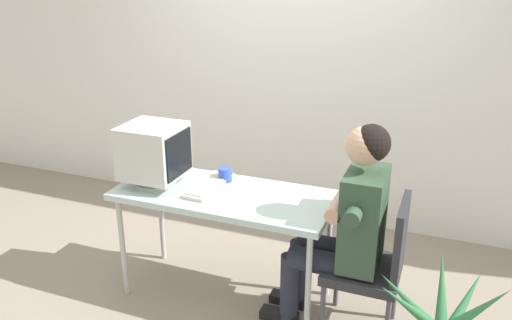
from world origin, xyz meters
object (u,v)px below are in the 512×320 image
(keyboard, at_px, (209,185))
(office_chair, at_px, (375,262))
(crt_monitor, at_px, (154,152))
(person_seated, at_px, (347,221))
(desk, at_px, (224,201))
(desk_mug, at_px, (225,174))

(keyboard, bearing_deg, office_chair, -4.02)
(crt_monitor, xyz_separation_m, keyboard, (0.34, 0.08, -0.21))
(office_chair, xyz_separation_m, person_seated, (-0.18, 0.00, 0.23))
(desk, distance_m, desk_mug, 0.21)
(desk, bearing_deg, desk_mug, 112.01)
(desk, height_order, desk_mug, desk_mug)
(office_chair, bearing_deg, keyboard, 175.98)
(keyboard, xyz_separation_m, person_seated, (0.92, -0.08, -0.04))
(office_chair, height_order, person_seated, person_seated)
(desk, xyz_separation_m, person_seated, (0.79, -0.04, 0.03))
(crt_monitor, bearing_deg, keyboard, 13.46)
(person_seated, bearing_deg, crt_monitor, -179.78)
(person_seated, bearing_deg, desk, 177.18)
(office_chair, distance_m, desk_mug, 1.11)
(crt_monitor, distance_m, person_seated, 1.29)
(crt_monitor, height_order, office_chair, crt_monitor)
(office_chair, bearing_deg, crt_monitor, -179.81)
(desk, relative_size, office_chair, 1.56)
(keyboard, bearing_deg, person_seated, -4.82)
(keyboard, relative_size, person_seated, 0.35)
(keyboard, height_order, person_seated, person_seated)
(desk_mug, bearing_deg, office_chair, -11.47)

